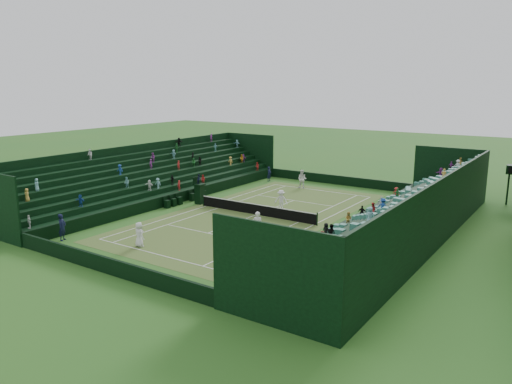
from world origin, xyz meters
TOP-DOWN VIEW (x-y plane):
  - ground at (0.00, 0.00)m, footprint 160.00×160.00m
  - court_surface at (0.00, 0.00)m, footprint 12.97×26.77m
  - perimeter_wall_north at (0.00, 15.88)m, footprint 17.17×0.20m
  - perimeter_wall_south at (0.00, -15.88)m, footprint 17.17×0.20m
  - perimeter_wall_east at (8.48, 0.00)m, footprint 0.20×31.77m
  - perimeter_wall_west at (-8.48, 0.00)m, footprint 0.20×31.77m
  - north_grandstand at (12.66, 0.00)m, footprint 6.60×32.00m
  - south_grandstand at (-12.66, 0.00)m, footprint 6.60×32.00m
  - tennis_net at (0.00, 0.00)m, footprint 11.67×0.10m
  - umpire_chair at (-6.61, 0.43)m, footprint 0.89×0.89m
  - courtside_chairs at (-7.98, 0.06)m, footprint 0.47×5.44m
  - player_near_west at (-1.89, -11.39)m, footprint 0.95×0.72m
  - player_near_east at (3.73, -5.34)m, footprint 0.87×0.84m
  - player_far_west at (-2.12, 11.87)m, footprint 1.06×0.88m
  - player_far_east at (0.88, 2.64)m, footprint 1.29×0.92m
  - line_judge_north at (-7.15, 13.22)m, footprint 0.41×0.62m
  - line_judge_south at (-7.48, -13.46)m, footprint 0.71×0.83m

SIDE VIEW (x-z plane):
  - ground at x=0.00m, z-range 0.00..0.00m
  - court_surface at x=0.00m, z-range 0.00..0.01m
  - courtside_chairs at x=-7.98m, z-range -0.12..0.90m
  - perimeter_wall_north at x=0.00m, z-range 0.00..1.00m
  - perimeter_wall_south at x=0.00m, z-range 0.00..1.00m
  - perimeter_wall_east at x=8.48m, z-range 0.00..1.00m
  - perimeter_wall_west at x=-8.48m, z-range 0.00..1.00m
  - tennis_net at x=0.00m, z-range 0.00..1.06m
  - line_judge_north at x=-7.15m, z-range 0.00..1.68m
  - player_near_west at x=-1.89m, z-range 0.00..1.73m
  - player_far_east at x=0.88m, z-range 0.00..1.81m
  - line_judge_south at x=-7.48m, z-range 0.00..1.94m
  - player_far_west at x=-2.12m, z-range 0.00..1.98m
  - player_near_east at x=3.73m, z-range 0.00..2.00m
  - umpire_chair at x=-6.61m, z-range -0.20..2.60m
  - north_grandstand at x=12.66m, z-range -0.90..4.00m
  - south_grandstand at x=-12.66m, z-range -0.90..4.00m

